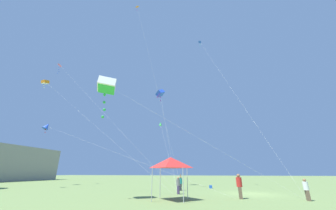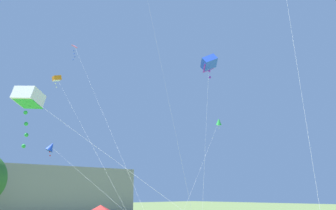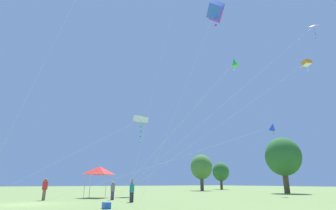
{
  "view_description": "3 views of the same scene",
  "coord_description": "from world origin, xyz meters",
  "views": [
    {
      "loc": [
        -20.85,
        3.5,
        1.93
      ],
      "look_at": [
        4.24,
        9.2,
        11.21
      ],
      "focal_mm": 20.0,
      "sensor_mm": 36.0,
      "label": 1
    },
    {
      "loc": [
        -16.12,
        -9.03,
        3.62
      ],
      "look_at": [
        2.8,
        11.3,
        10.16
      ],
      "focal_mm": 40.0,
      "sensor_mm": 36.0,
      "label": 2
    },
    {
      "loc": [
        21.71,
        -0.95,
        1.43
      ],
      "look_at": [
        2.97,
        9.77,
        7.86
      ],
      "focal_mm": 28.0,
      "sensor_mm": 36.0,
      "label": 3
    }
  ],
  "objects": [
    {
      "name": "ground_plane",
      "position": [
        0.0,
        0.0,
        0.0
      ],
      "size": [
        220.0,
        220.0,
        0.0
      ],
      "primitive_type": "plane",
      "color": "olive"
    },
    {
      "name": "festival_tent",
      "position": [
        -5.89,
        6.7,
        2.65
      ],
      "size": [
        2.5,
        2.5,
        3.06
      ],
      "color": "#B7B7BC",
      "rests_on": "ground"
    },
    {
      "name": "cooler_box",
      "position": [
        6.01,
        3.95,
        0.18
      ],
      "size": [
        0.61,
        0.37,
        0.36
      ],
      "primitive_type": "cube",
      "color": "blue",
      "rests_on": "ground"
    },
    {
      "name": "person_red_shirt",
      "position": [
        -3.94,
        1.55,
        0.98
      ],
      "size": [
        0.43,
        0.43,
        1.81
      ],
      "rotation": [
        0.0,
        0.0,
        0.03
      ],
      "color": "brown",
      "rests_on": "ground"
    },
    {
      "name": "person_white_shirt",
      "position": [
        -4.0,
        -3.07,
        0.81
      ],
      "size": [
        0.35,
        0.35,
        1.49
      ],
      "rotation": [
        0.0,
        0.0,
        3.6
      ],
      "color": "brown",
      "rests_on": "ground"
    },
    {
      "name": "person_grey_shirt",
      "position": [
        -1.74,
        6.84,
        0.83
      ],
      "size": [
        0.36,
        0.36,
        1.54
      ],
      "rotation": [
        0.0,
        0.0,
        2.23
      ],
      "color": "#473860",
      "rests_on": "ground"
    },
    {
      "name": "person_teal_shirt",
      "position": [
        1.83,
        7.19,
        0.84
      ],
      "size": [
        0.36,
        0.36,
        1.74
      ],
      "rotation": [
        0.0,
        0.0,
        4.73
      ],
      "color": "#282833",
      "rests_on": "ground"
    },
    {
      "name": "kite_blue_delta_0",
      "position": [
        7.52,
        3.85,
        23.59
      ],
      "size": [
        11.69,
        7.59,
        24.5
      ],
      "color": "silver",
      "rests_on": "ground"
    },
    {
      "name": "kite_orange_delta_1",
      "position": [
        0.3,
        12.99,
        25.21
      ],
      "size": [
        1.48,
        6.65,
        27.02
      ],
      "color": "silver",
      "rests_on": "ground"
    },
    {
      "name": "kite_orange_box_2",
      "position": [
        3.15,
        31.08,
        16.84
      ],
      "size": [
        5.79,
        24.48,
        17.3
      ],
      "color": "silver",
      "rests_on": "ground"
    },
    {
      "name": "kite_blue_diamond_3",
      "position": [
        0.59,
        25.95,
        8.06
      ],
      "size": [
        4.84,
        24.55,
        8.71
      ],
      "color": "silver",
      "rests_on": "ground"
    },
    {
      "name": "kite_green_diamond_4",
      "position": [
        9.23,
        11.64,
        9.69
      ],
      "size": [
        11.26,
        5.14,
        10.06
      ],
      "color": "silver",
      "rests_on": "ground"
    },
    {
      "name": "kite_pink_delta_5",
      "position": [
        5.03,
        30.59,
        21.09
      ],
      "size": [
        7.22,
        24.56,
        21.65
      ],
      "color": "silver",
      "rests_on": "ground"
    },
    {
      "name": "kite_white_box_6",
      "position": [
        -7.71,
        11.94,
        8.98
      ],
      "size": [
        4.73,
        15.86,
        9.68
      ],
      "color": "silver",
      "rests_on": "ground"
    },
    {
      "name": "kite_blue_box_7",
      "position": [
        7.86,
        11.41,
        14.81
      ],
      "size": [
        6.5,
        4.51,
        15.65
      ],
      "color": "silver",
      "rests_on": "ground"
    }
  ]
}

